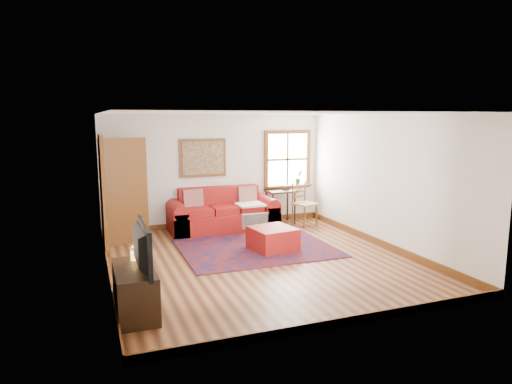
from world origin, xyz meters
name	(u,v)px	position (x,y,z in m)	size (l,w,h in m)	color
ground	(260,260)	(0.00, 0.00, 0.00)	(5.50, 5.50, 0.00)	#482513
room_envelope	(260,165)	(0.00, 0.02, 1.65)	(5.04, 5.54, 2.52)	silver
window	(289,165)	(1.78, 2.70, 1.31)	(1.18, 0.20, 1.38)	white
doorway	(117,191)	(-2.21, 1.78, 1.07)	(0.89, 1.08, 2.14)	black
framed_artwork	(203,158)	(-0.30, 2.71, 1.55)	(1.05, 0.07, 0.85)	brown
persian_rug	(256,248)	(0.18, 0.66, 0.01)	(2.78, 2.23, 0.02)	#61140D
red_leather_sofa	(223,216)	(0.02, 2.30, 0.30)	(2.33, 0.96, 0.91)	maroon
red_ottoman	(273,239)	(0.43, 0.46, 0.21)	(0.74, 0.74, 0.43)	maroon
side_table	(280,196)	(1.44, 2.42, 0.65)	(0.65, 0.48, 0.77)	black
ladder_back_chair	(303,202)	(1.87, 2.10, 0.53)	(0.58, 0.56, 0.98)	tan
media_cabinet	(135,291)	(-2.24, -1.48, 0.29)	(0.48, 1.07, 0.59)	black
television	(136,248)	(-2.22, -1.61, 0.88)	(1.02, 0.13, 0.59)	black
candle_hurricane	(135,253)	(-2.19, -1.14, 0.67)	(0.12, 0.12, 0.18)	silver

